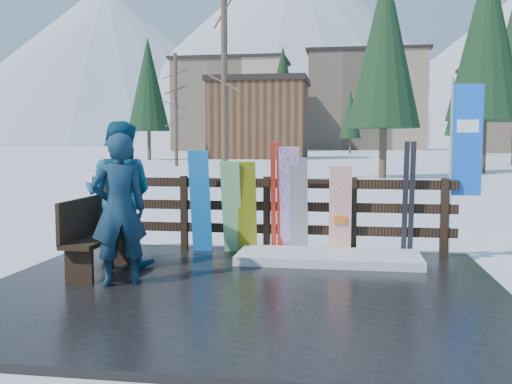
% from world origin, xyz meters
% --- Properties ---
extents(ground, '(700.00, 700.00, 0.00)m').
position_xyz_m(ground, '(0.00, 0.00, 0.00)').
color(ground, white).
rests_on(ground, ground).
extents(deck, '(6.00, 5.00, 0.08)m').
position_xyz_m(deck, '(0.00, 0.00, 0.04)').
color(deck, black).
rests_on(deck, ground).
extents(fence, '(5.60, 0.10, 1.15)m').
position_xyz_m(fence, '(0.00, 2.20, 0.74)').
color(fence, black).
rests_on(fence, deck).
extents(snow_patch, '(2.54, 1.00, 0.12)m').
position_xyz_m(snow_patch, '(0.95, 1.60, 0.14)').
color(snow_patch, white).
rests_on(snow_patch, deck).
extents(bench, '(0.41, 1.50, 0.97)m').
position_xyz_m(bench, '(-1.99, 0.47, 0.60)').
color(bench, black).
rests_on(bench, deck).
extents(snowboard_0, '(0.31, 0.30, 1.55)m').
position_xyz_m(snowboard_0, '(-0.98, 1.98, 0.86)').
color(snowboard_0, blue).
rests_on(snowboard_0, deck).
extents(snowboard_1, '(0.29, 0.34, 1.39)m').
position_xyz_m(snowboard_1, '(-0.50, 1.98, 0.78)').
color(snowboard_1, silver).
rests_on(snowboard_1, deck).
extents(snowboard_2, '(0.28, 0.23, 1.38)m').
position_xyz_m(snowboard_2, '(-0.27, 1.98, 0.77)').
color(snowboard_2, '#CAD70D').
rests_on(snowboard_2, deck).
extents(snowboard_3, '(0.29, 0.42, 1.60)m').
position_xyz_m(snowboard_3, '(0.37, 1.98, 0.88)').
color(snowboard_3, white).
rests_on(snowboard_3, deck).
extents(snowboard_4, '(0.26, 0.33, 1.45)m').
position_xyz_m(snowboard_4, '(0.50, 1.98, 0.80)').
color(snowboard_4, black).
rests_on(snowboard_4, deck).
extents(snowboard_5, '(0.32, 0.18, 1.33)m').
position_xyz_m(snowboard_5, '(1.11, 1.98, 0.74)').
color(snowboard_5, white).
rests_on(snowboard_5, deck).
extents(ski_pair_a, '(0.16, 0.21, 1.67)m').
position_xyz_m(ski_pair_a, '(0.16, 2.05, 0.91)').
color(ski_pair_a, '#A42014').
rests_on(ski_pair_a, deck).
extents(ski_pair_b, '(0.17, 0.22, 1.68)m').
position_xyz_m(ski_pair_b, '(2.08, 2.05, 0.92)').
color(ski_pair_b, black).
rests_on(ski_pair_b, deck).
extents(rental_flag, '(0.45, 0.04, 2.60)m').
position_xyz_m(rental_flag, '(2.85, 2.25, 1.69)').
color(rental_flag, silver).
rests_on(rental_flag, deck).
extents(person_front, '(0.77, 0.69, 1.77)m').
position_xyz_m(person_front, '(-1.43, -0.07, 0.97)').
color(person_front, navy).
rests_on(person_front, deck).
extents(person_back, '(0.98, 0.78, 1.95)m').
position_xyz_m(person_back, '(-1.82, 0.87, 1.05)').
color(person_back, navy).
rests_on(person_back, deck).
extents(resort_buildings, '(73.00, 87.60, 22.60)m').
position_xyz_m(resort_buildings, '(1.03, 115.41, 9.81)').
color(resort_buildings, tan).
rests_on(resort_buildings, ground).
extents(trees, '(42.20, 68.84, 13.39)m').
position_xyz_m(trees, '(3.23, 48.31, 5.85)').
color(trees, '#382B1E').
rests_on(trees, ground).
extents(mountains, '(520.00, 260.00, 120.00)m').
position_xyz_m(mountains, '(-10.50, 328.41, 50.20)').
color(mountains, white).
rests_on(mountains, ground).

